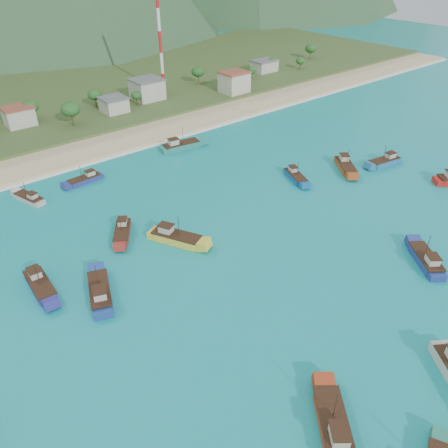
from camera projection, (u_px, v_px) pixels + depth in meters
ground at (255, 297)px, 76.92m from camera, size 600.00×600.00×0.00m
beach at (72, 154)px, 127.98m from camera, size 400.00×18.00×1.20m
land at (7, 103)px, 167.40m from camera, size 400.00×110.00×2.40m
surf_line at (86, 165)px, 121.84m from camera, size 400.00×2.50×0.08m
village at (60, 112)px, 144.13m from camera, size 207.94×30.46×7.49m
radio_tower at (159, 31)px, 160.37m from camera, size 1.20×1.20×45.71m
boat_0 at (295, 177)px, 114.17m from camera, size 6.20×9.90×5.64m
boat_3 at (176, 238)px, 90.48m from camera, size 8.35×11.95×6.89m
boat_4 at (181, 146)px, 130.35m from camera, size 12.57×5.33×7.20m
boat_5 at (385, 162)px, 121.57m from camera, size 10.90×4.74×6.23m
boat_9 at (100, 293)px, 76.47m from camera, size 7.25×11.89×6.76m
boat_10 at (40, 286)px, 78.23m from camera, size 3.63×10.79×6.30m
boat_13 at (345, 166)px, 119.01m from camera, size 9.42×10.97×6.64m
boat_19 at (334, 427)px, 55.50m from camera, size 9.90×11.15×6.83m
boat_20 at (122, 232)px, 92.62m from camera, size 7.79×9.68×5.74m
boat_21 at (29, 199)px, 104.71m from camera, size 5.08×9.36×5.30m
boat_22 at (85, 180)px, 112.76m from camera, size 9.45×3.26×5.50m
boat_27 at (426, 260)px, 84.38m from camera, size 9.03×10.60×6.40m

